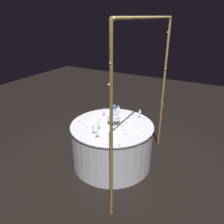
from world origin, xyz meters
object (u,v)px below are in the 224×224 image
(wine_glass_3, at_px, (99,123))
(wine_glass_5, at_px, (140,112))
(wine_glass_2, at_px, (93,127))
(wine_glass_4, at_px, (97,132))
(decorative_arch, at_px, (145,83))
(cake_knife, at_px, (132,130))
(main_table, at_px, (112,144))
(wine_glass_1, at_px, (104,110))
(wine_glass_0, at_px, (118,107))
(tiered_cake, at_px, (114,115))

(wine_glass_3, bearing_deg, wine_glass_5, 149.87)
(wine_glass_2, relative_size, wine_glass_4, 1.26)
(decorative_arch, xyz_separation_m, cake_knife, (0.00, -0.16, -0.79))
(wine_glass_4, distance_m, cake_knife, 0.60)
(main_table, xyz_separation_m, wine_glass_4, (0.47, 0.01, 0.48))
(main_table, bearing_deg, wine_glass_3, -23.41)
(wine_glass_1, height_order, wine_glass_2, wine_glass_2)
(decorative_arch, height_order, wine_glass_4, decorative_arch)
(wine_glass_0, distance_m, wine_glass_3, 0.71)
(wine_glass_0, relative_size, wine_glass_1, 1.05)
(main_table, xyz_separation_m, wine_glass_2, (0.41, -0.09, 0.51))
(tiered_cake, height_order, wine_glass_1, tiered_cake)
(wine_glass_5, bearing_deg, decorative_arch, 26.73)
(decorative_arch, bearing_deg, main_table, -90.12)
(wine_glass_2, relative_size, wine_glass_5, 1.01)
(wine_glass_0, xyz_separation_m, wine_glass_5, (0.01, 0.42, 0.01))
(wine_glass_2, xyz_separation_m, cake_knife, (-0.41, 0.46, -0.13))
(tiered_cake, xyz_separation_m, cake_knife, (0.05, 0.36, -0.16))
(tiered_cake, distance_m, cake_knife, 0.40)
(decorative_arch, height_order, wine_glass_2, decorative_arch)
(wine_glass_1, xyz_separation_m, wine_glass_3, (0.49, 0.20, 0.01))
(main_table, height_order, wine_glass_0, wine_glass_0)
(wine_glass_0, bearing_deg, wine_glass_4, 8.23)
(wine_glass_1, height_order, wine_glass_4, wine_glass_1)
(decorative_arch, relative_size, wine_glass_2, 13.68)
(tiered_cake, relative_size, wine_glass_2, 1.87)
(decorative_arch, height_order, main_table, decorative_arch)
(wine_glass_2, distance_m, wine_glass_4, 0.12)
(wine_glass_3, xyz_separation_m, wine_glass_5, (-0.70, 0.41, 0.01))
(main_table, relative_size, wine_glass_2, 7.86)
(cake_knife, bearing_deg, wine_glass_3, -63.23)
(decorative_arch, relative_size, wine_glass_0, 14.91)
(wine_glass_1, distance_m, wine_glass_3, 0.52)
(main_table, relative_size, cake_knife, 5.75)
(wine_glass_3, relative_size, wine_glass_5, 0.93)
(wine_glass_1, distance_m, wine_glass_2, 0.69)
(wine_glass_3, bearing_deg, main_table, 156.59)
(main_table, relative_size, wine_glass_4, 9.87)
(decorative_arch, height_order, wine_glass_5, decorative_arch)
(wine_glass_1, height_order, wine_glass_5, wine_glass_5)
(tiered_cake, relative_size, wine_glass_1, 2.14)
(cake_knife, bearing_deg, main_table, -90.54)
(wine_glass_3, height_order, cake_knife, wine_glass_3)
(wine_glass_4, bearing_deg, wine_glass_1, -156.33)
(wine_glass_2, distance_m, wine_glass_3, 0.17)
(tiered_cake, bearing_deg, wine_glass_0, -162.44)
(wine_glass_0, bearing_deg, decorative_arch, 54.56)
(wine_glass_4, bearing_deg, wine_glass_2, -120.13)
(decorative_arch, distance_m, wine_glass_2, 1.00)
(tiered_cake, xyz_separation_m, wine_glass_2, (0.46, -0.10, -0.03))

